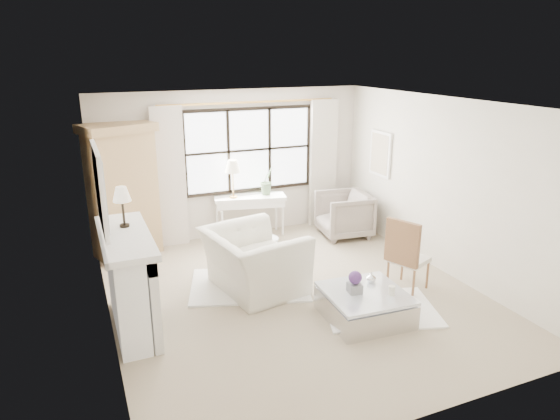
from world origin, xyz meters
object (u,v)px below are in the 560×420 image
Objects in this scene: console_table at (250,216)px; armoire at (123,190)px; club_armchair at (254,261)px; coffee_table at (365,306)px.

armoire is at bearing -167.92° from console_table.
club_armchair is at bearing -74.20° from armoire.
console_table is 1.00× the size of club_armchair.
coffee_table is at bearing -71.50° from console_table.
club_armchair is (-0.68, -2.07, 0.04)m from console_table.
armoire is at bearing 130.03° from coffee_table.
console_table is at bearing -21.09° from armoire.
club_armchair reaches higher than console_table.
armoire is 1.64× the size of console_table.
console_table is (2.22, -0.02, -0.74)m from armoire.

